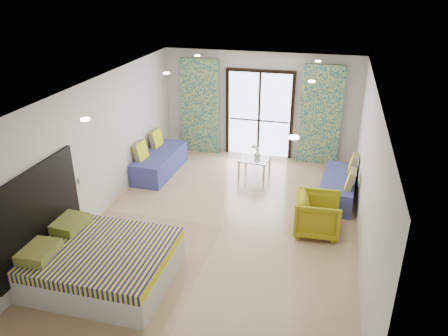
% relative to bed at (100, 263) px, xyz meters
% --- Properties ---
extents(floor, '(5.00, 7.50, 0.01)m').
position_rel_bed_xyz_m(floor, '(1.48, 2.01, -0.31)').
color(floor, '#A18260').
rests_on(floor, ground).
extents(ceiling, '(5.00, 7.50, 0.01)m').
position_rel_bed_xyz_m(ceiling, '(1.48, 2.01, 2.39)').
color(ceiling, silver).
rests_on(ceiling, ground).
extents(wall_back, '(5.00, 0.01, 2.70)m').
position_rel_bed_xyz_m(wall_back, '(1.48, 5.76, 1.04)').
color(wall_back, silver).
rests_on(wall_back, ground).
extents(wall_front, '(5.00, 0.01, 2.70)m').
position_rel_bed_xyz_m(wall_front, '(1.48, -1.74, 1.04)').
color(wall_front, silver).
rests_on(wall_front, ground).
extents(wall_left, '(0.01, 7.50, 2.70)m').
position_rel_bed_xyz_m(wall_left, '(-1.02, 2.01, 1.04)').
color(wall_left, silver).
rests_on(wall_left, ground).
extents(wall_right, '(0.01, 7.50, 2.70)m').
position_rel_bed_xyz_m(wall_right, '(3.98, 2.01, 1.04)').
color(wall_right, silver).
rests_on(wall_right, ground).
extents(balcony_door, '(1.76, 0.08, 2.28)m').
position_rel_bed_xyz_m(balcony_door, '(1.48, 5.73, 0.95)').
color(balcony_door, black).
rests_on(balcony_door, floor).
extents(balcony_rail, '(1.52, 0.03, 0.04)m').
position_rel_bed_xyz_m(balcony_rail, '(1.48, 5.74, 0.64)').
color(balcony_rail, '#595451').
rests_on(balcony_rail, balcony_door).
extents(curtain_left, '(1.00, 0.10, 2.50)m').
position_rel_bed_xyz_m(curtain_left, '(-0.07, 5.58, 0.94)').
color(curtain_left, white).
rests_on(curtain_left, floor).
extents(curtain_right, '(1.00, 0.10, 2.50)m').
position_rel_bed_xyz_m(curtain_right, '(3.03, 5.58, 0.94)').
color(curtain_right, white).
rests_on(curtain_right, floor).
extents(downlight_a, '(0.12, 0.12, 0.02)m').
position_rel_bed_xyz_m(downlight_a, '(0.08, 0.01, 2.36)').
color(downlight_a, '#FFE0B2').
rests_on(downlight_a, ceiling).
extents(downlight_b, '(0.12, 0.12, 0.02)m').
position_rel_bed_xyz_m(downlight_b, '(2.88, 0.01, 2.36)').
color(downlight_b, '#FFE0B2').
rests_on(downlight_b, ceiling).
extents(downlight_c, '(0.12, 0.12, 0.02)m').
position_rel_bed_xyz_m(downlight_c, '(0.08, 3.01, 2.36)').
color(downlight_c, '#FFE0B2').
rests_on(downlight_c, ceiling).
extents(downlight_d, '(0.12, 0.12, 0.02)m').
position_rel_bed_xyz_m(downlight_d, '(2.88, 3.01, 2.36)').
color(downlight_d, '#FFE0B2').
rests_on(downlight_d, ceiling).
extents(downlight_e, '(0.12, 0.12, 0.02)m').
position_rel_bed_xyz_m(downlight_e, '(0.08, 5.01, 2.36)').
color(downlight_e, '#FFE0B2').
rests_on(downlight_e, ceiling).
extents(downlight_f, '(0.12, 0.12, 0.02)m').
position_rel_bed_xyz_m(downlight_f, '(2.88, 5.01, 2.36)').
color(downlight_f, '#FFE0B2').
rests_on(downlight_f, ceiling).
extents(headboard, '(0.06, 2.10, 1.50)m').
position_rel_bed_xyz_m(headboard, '(-0.98, 0.00, 0.74)').
color(headboard, black).
rests_on(headboard, floor).
extents(switch_plate, '(0.02, 0.10, 0.10)m').
position_rel_bed_xyz_m(switch_plate, '(-0.99, 1.25, 0.74)').
color(switch_plate, silver).
rests_on(switch_plate, wall_left).
extents(bed, '(2.16, 1.77, 0.75)m').
position_rel_bed_xyz_m(bed, '(0.00, 0.00, 0.00)').
color(bed, silver).
rests_on(bed, floor).
extents(daybed_left, '(0.77, 1.89, 0.92)m').
position_rel_bed_xyz_m(daybed_left, '(-0.64, 4.00, -0.02)').
color(daybed_left, '#3D4293').
rests_on(daybed_left, floor).
extents(daybed_right, '(0.81, 1.81, 0.87)m').
position_rel_bed_xyz_m(daybed_right, '(3.60, 3.74, -0.04)').
color(daybed_right, '#3D4293').
rests_on(daybed_right, floor).
extents(coffee_table, '(0.74, 0.74, 0.80)m').
position_rel_bed_xyz_m(coffee_table, '(1.63, 4.42, 0.09)').
color(coffee_table, silver).
rests_on(coffee_table, floor).
extents(vase, '(0.17, 0.18, 0.17)m').
position_rel_bed_xyz_m(vase, '(1.68, 4.48, 0.23)').
color(vase, white).
rests_on(vase, coffee_table).
extents(armchair, '(0.80, 0.84, 0.83)m').
position_rel_bed_xyz_m(armchair, '(3.23, 2.24, 0.10)').
color(armchair, '#9E9614').
rests_on(armchair, floor).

